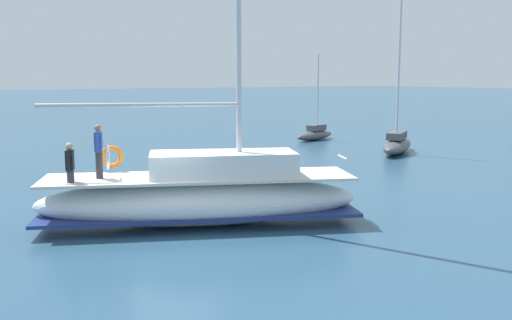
% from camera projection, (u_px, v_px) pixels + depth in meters
% --- Properties ---
extents(ground_plane, '(400.00, 400.00, 0.00)m').
position_uv_depth(ground_plane, '(177.00, 226.00, 16.77)').
color(ground_plane, '#284C66').
extents(main_sailboat, '(6.04, 9.76, 14.11)m').
position_uv_depth(main_sailboat, '(202.00, 194.00, 16.85)').
color(main_sailboat, silver).
rests_on(main_sailboat, ground).
extents(moored_sloop_near, '(2.21, 4.19, 6.00)m').
position_uv_depth(moored_sloop_near, '(315.00, 133.00, 39.63)').
color(moored_sloop_near, '#4C4C51').
rests_on(moored_sloop_near, ground).
extents(moored_catamaran, '(4.06, 5.19, 9.32)m').
position_uv_depth(moored_catamaran, '(397.00, 143.00, 32.67)').
color(moored_catamaran, '#4C4C51').
rests_on(moored_catamaran, ground).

